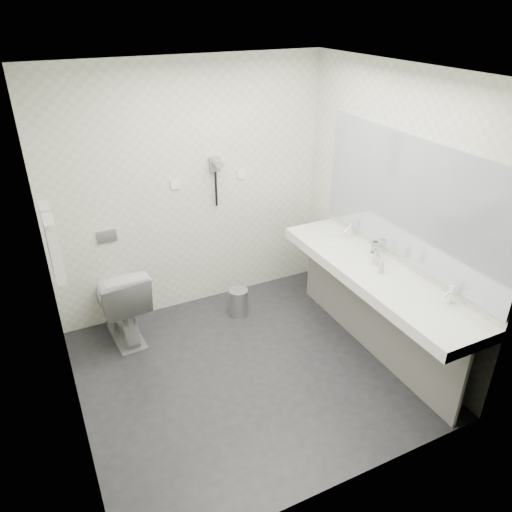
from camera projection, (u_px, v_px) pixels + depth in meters
floor at (248, 371)px, 4.34m from camera, size 2.80×2.80×0.00m
ceiling at (245, 73)px, 3.17m from camera, size 2.80×2.80×0.00m
wall_back at (191, 192)px, 4.79m from camera, size 2.80×0.00×2.80m
wall_front at (346, 340)px, 2.72m from camera, size 2.80×0.00×2.80m
wall_left at (54, 287)px, 3.21m from camera, size 0.00×2.60×2.60m
wall_right at (391, 214)px, 4.30m from camera, size 0.00×2.60×2.60m
vanity_counter at (375, 275)px, 4.24m from camera, size 0.55×2.20×0.10m
vanity_panel at (372, 315)px, 4.45m from camera, size 0.03×2.15×0.75m
vanity_post_near at (463, 386)px, 3.64m from camera, size 0.06×0.06×0.75m
vanity_post_far at (314, 265)px, 5.29m from camera, size 0.06×0.06×0.75m
mirror at (409, 200)px, 4.04m from camera, size 0.02×2.20×1.05m
basin_near at (429, 310)px, 3.71m from camera, size 0.40×0.31×0.05m
basin_far at (333, 242)px, 4.74m from camera, size 0.40×0.31×0.05m
faucet_near at (451, 294)px, 3.75m from camera, size 0.04×0.04×0.15m
faucet_far at (350, 230)px, 4.78m from camera, size 0.04×0.04×0.15m
soap_bottle_a at (376, 259)px, 4.29m from camera, size 0.07×0.07×0.11m
soap_bottle_c at (381, 265)px, 4.16m from camera, size 0.07×0.07×0.14m
glass_left at (377, 252)px, 4.39m from camera, size 0.08×0.08×0.12m
glass_right at (375, 247)px, 4.49m from camera, size 0.07×0.07×0.11m
toilet at (120, 301)px, 4.62m from camera, size 0.49×0.81×0.79m
flush_plate at (107, 236)px, 4.58m from camera, size 0.18×0.02×0.12m
pedal_bin at (239, 303)px, 5.06m from camera, size 0.24×0.24×0.28m
bin_lid at (238, 291)px, 4.99m from camera, size 0.20×0.20×0.02m
towel_rail at (45, 214)px, 3.53m from camera, size 0.02×0.62×0.02m
towel_near at (54, 249)px, 3.52m from camera, size 0.07×0.24×0.48m
towel_far at (50, 234)px, 3.74m from camera, size 0.07×0.24×0.48m
dryer_cradle at (214, 164)px, 4.74m from camera, size 0.10×0.04×0.14m
dryer_barrel at (217, 163)px, 4.67m from camera, size 0.08×0.14×0.08m
dryer_cord at (216, 189)px, 4.85m from camera, size 0.02×0.02×0.35m
switch_plate_a at (175, 185)px, 4.67m from camera, size 0.09×0.02×0.09m
switch_plate_b at (242, 174)px, 4.94m from camera, size 0.09×0.02×0.09m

